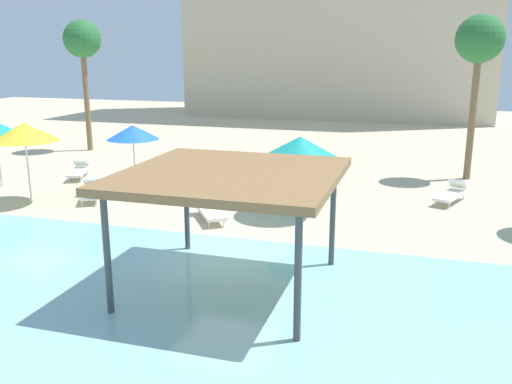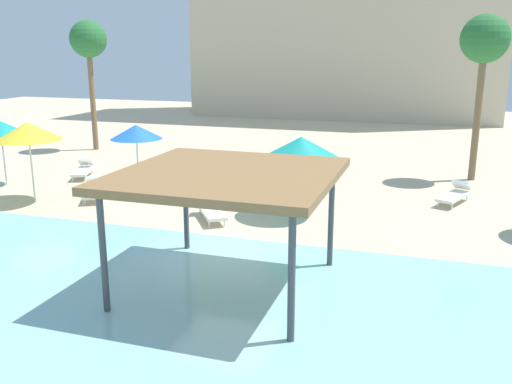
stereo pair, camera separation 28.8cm
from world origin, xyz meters
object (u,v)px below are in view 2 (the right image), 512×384
beach_umbrella_teal_4 (301,147)px  lounge_chair_0 (211,209)px  shade_pavilion (228,178)px  palm_tree_0 (485,43)px  beach_umbrella_yellow_3 (28,131)px  beach_umbrella_teal_5 (0,128)px  lounge_chair_1 (83,169)px  beach_umbrella_blue_0 (136,132)px  lounge_chair_2 (94,189)px  lounge_chair_4 (455,194)px  palm_tree_1 (88,43)px

beach_umbrella_teal_4 → lounge_chair_0: 3.48m
shade_pavilion → palm_tree_0: (5.80, 13.12, 2.93)m
beach_umbrella_teal_4 → beach_umbrella_yellow_3: bearing=-172.1°
beach_umbrella_teal_5 → beach_umbrella_yellow_3: bearing=-31.6°
shade_pavilion → lounge_chair_1: bearing=138.8°
beach_umbrella_blue_0 → beach_umbrella_teal_4: size_ratio=0.96×
lounge_chair_1 → palm_tree_0: bearing=83.6°
beach_umbrella_teal_4 → lounge_chair_2: size_ratio=1.32×
shade_pavilion → beach_umbrella_teal_4: 6.05m
shade_pavilion → beach_umbrella_blue_0: bearing=131.0°
beach_umbrella_teal_5 → lounge_chair_4: 17.28m
lounge_chair_4 → beach_umbrella_blue_0: bearing=-61.0°
beach_umbrella_blue_0 → beach_umbrella_teal_5: (-5.27, -1.20, 0.10)m
shade_pavilion → lounge_chair_4: 10.66m
beach_umbrella_teal_4 → lounge_chair_0: beach_umbrella_teal_4 is taller
lounge_chair_2 → palm_tree_0: bearing=91.0°
palm_tree_1 → lounge_chair_0: bearing=-42.3°
palm_tree_0 → shade_pavilion: bearing=-113.9°
beach_umbrella_blue_0 → palm_tree_1: palm_tree_1 is taller
beach_umbrella_yellow_3 → palm_tree_0: 17.41m
lounge_chair_2 → lounge_chair_4: (12.45, 3.37, 0.00)m
shade_pavilion → lounge_chair_0: (-2.41, 4.75, -2.22)m
lounge_chair_2 → lounge_chair_4: size_ratio=0.99×
beach_umbrella_yellow_3 → palm_tree_1: palm_tree_1 is taller
shade_pavilion → lounge_chair_1: 13.29m
palm_tree_0 → palm_tree_1: palm_tree_1 is taller
palm_tree_0 → lounge_chair_0: bearing=-134.4°
beach_umbrella_teal_4 → palm_tree_0: palm_tree_0 is taller
shade_pavilion → palm_tree_0: size_ratio=0.69×
beach_umbrella_teal_5 → beach_umbrella_blue_0: bearing=12.8°
beach_umbrella_yellow_3 → beach_umbrella_teal_5: (-2.73, 1.68, -0.21)m
lounge_chair_1 → lounge_chair_4: 14.92m
beach_umbrella_blue_0 → lounge_chair_1: size_ratio=1.25×
lounge_chair_0 → beach_umbrella_teal_4: bearing=82.0°
shade_pavilion → lounge_chair_0: size_ratio=2.41×
lounge_chair_4 → lounge_chair_1: bearing=-66.4°
beach_umbrella_blue_0 → lounge_chair_0: beach_umbrella_blue_0 is taller
beach_umbrella_teal_5 → lounge_chair_4: (16.95, 2.70, -1.97)m
beach_umbrella_yellow_3 → lounge_chair_1: bearing=100.0°
beach_umbrella_yellow_3 → lounge_chair_2: beach_umbrella_yellow_3 is taller
beach_umbrella_blue_0 → palm_tree_1: 10.07m
shade_pavilion → beach_umbrella_yellow_3: (-9.17, 4.74, -0.05)m
beach_umbrella_blue_0 → lounge_chair_4: beach_umbrella_blue_0 is taller
shade_pavilion → beach_umbrella_yellow_3: 10.32m
beach_umbrella_yellow_3 → lounge_chair_2: 2.98m
beach_umbrella_blue_0 → shade_pavilion: bearing=-49.0°
lounge_chair_0 → palm_tree_0: (8.21, 8.37, 5.15)m
beach_umbrella_blue_0 → palm_tree_1: (-6.52, 6.89, 3.39)m
shade_pavilion → palm_tree_0: 14.64m
beach_umbrella_yellow_3 → shade_pavilion: bearing=-27.3°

